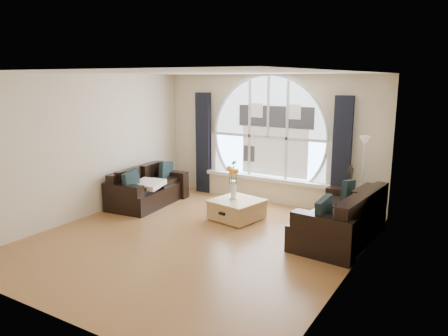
{
  "coord_description": "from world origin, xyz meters",
  "views": [
    {
      "loc": [
        3.88,
        -5.51,
        2.62
      ],
      "look_at": [
        0.0,
        0.9,
        1.05
      ],
      "focal_mm": 34.53,
      "sensor_mm": 36.0,
      "label": 1
    }
  ],
  "objects_px": {
    "coffee_chest": "(237,208)",
    "vase_flowers": "(234,179)",
    "floor_lamp": "(362,180)",
    "sofa_left": "(148,186)",
    "sofa_right": "(339,217)",
    "potted_plant": "(234,166)",
    "guitar": "(351,192)"
  },
  "relations": [
    {
      "from": "sofa_right",
      "to": "floor_lamp",
      "type": "distance_m",
      "value": 1.22
    },
    {
      "from": "sofa_right",
      "to": "vase_flowers",
      "type": "relative_size",
      "value": 2.73
    },
    {
      "from": "potted_plant",
      "to": "sofa_left",
      "type": "bearing_deg",
      "value": -129.59
    },
    {
      "from": "sofa_left",
      "to": "guitar",
      "type": "xyz_separation_m",
      "value": [
        3.9,
        1.22,
        0.13
      ]
    },
    {
      "from": "sofa_left",
      "to": "vase_flowers",
      "type": "distance_m",
      "value": 2.03
    },
    {
      "from": "coffee_chest",
      "to": "guitar",
      "type": "bearing_deg",
      "value": 42.4
    },
    {
      "from": "floor_lamp",
      "to": "potted_plant",
      "type": "relative_size",
      "value": 5.82
    },
    {
      "from": "floor_lamp",
      "to": "guitar",
      "type": "xyz_separation_m",
      "value": [
        -0.21,
        0.05,
        -0.27
      ]
    },
    {
      "from": "sofa_right",
      "to": "sofa_left",
      "type": "bearing_deg",
      "value": -174.47
    },
    {
      "from": "coffee_chest",
      "to": "guitar",
      "type": "xyz_separation_m",
      "value": [
        1.82,
        1.11,
        0.32
      ]
    },
    {
      "from": "sofa_right",
      "to": "potted_plant",
      "type": "relative_size",
      "value": 6.96
    },
    {
      "from": "sofa_left",
      "to": "potted_plant",
      "type": "distance_m",
      "value": 1.95
    },
    {
      "from": "coffee_chest",
      "to": "potted_plant",
      "type": "relative_size",
      "value": 3.09
    },
    {
      "from": "sofa_left",
      "to": "potted_plant",
      "type": "xyz_separation_m",
      "value": [
        1.23,
        1.49,
        0.29
      ]
    },
    {
      "from": "sofa_left",
      "to": "guitar",
      "type": "bearing_deg",
      "value": 11.4
    },
    {
      "from": "coffee_chest",
      "to": "floor_lamp",
      "type": "xyz_separation_m",
      "value": [
        2.03,
        1.06,
        0.59
      ]
    },
    {
      "from": "guitar",
      "to": "potted_plant",
      "type": "height_order",
      "value": "guitar"
    },
    {
      "from": "sofa_left",
      "to": "sofa_right",
      "type": "distance_m",
      "value": 4.04
    },
    {
      "from": "coffee_chest",
      "to": "potted_plant",
      "type": "xyz_separation_m",
      "value": [
        -0.85,
        1.37,
        0.48
      ]
    },
    {
      "from": "sofa_left",
      "to": "vase_flowers",
      "type": "bearing_deg",
      "value": -1.7
    },
    {
      "from": "floor_lamp",
      "to": "potted_plant",
      "type": "xyz_separation_m",
      "value": [
        -2.88,
        0.31,
        -0.11
      ]
    },
    {
      "from": "floor_lamp",
      "to": "coffee_chest",
      "type": "bearing_deg",
      "value": -152.35
    },
    {
      "from": "vase_flowers",
      "to": "guitar",
      "type": "distance_m",
      "value": 2.21
    },
    {
      "from": "coffee_chest",
      "to": "vase_flowers",
      "type": "height_order",
      "value": "vase_flowers"
    },
    {
      "from": "sofa_left",
      "to": "coffee_chest",
      "type": "xyz_separation_m",
      "value": [
        2.08,
        0.11,
        -0.19
      ]
    },
    {
      "from": "sofa_right",
      "to": "floor_lamp",
      "type": "bearing_deg",
      "value": 92.01
    },
    {
      "from": "potted_plant",
      "to": "coffee_chest",
      "type": "bearing_deg",
      "value": -58.13
    },
    {
      "from": "floor_lamp",
      "to": "potted_plant",
      "type": "height_order",
      "value": "floor_lamp"
    },
    {
      "from": "sofa_right",
      "to": "vase_flowers",
      "type": "xyz_separation_m",
      "value": [
        -2.06,
        0.12,
        0.37
      ]
    },
    {
      "from": "vase_flowers",
      "to": "floor_lamp",
      "type": "bearing_deg",
      "value": 25.78
    },
    {
      "from": "vase_flowers",
      "to": "sofa_right",
      "type": "bearing_deg",
      "value": -3.47
    },
    {
      "from": "sofa_left",
      "to": "guitar",
      "type": "distance_m",
      "value": 4.09
    }
  ]
}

